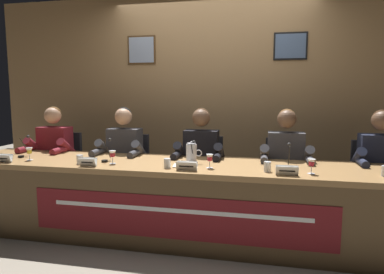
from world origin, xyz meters
name	(u,v)px	position (x,y,z in m)	size (l,w,h in m)	color
ground_plane	(192,237)	(0.00, 0.00, 0.00)	(12.00, 12.00, 0.00)	gray
wall_back_panelled	(213,99)	(0.00, 1.29, 1.30)	(5.86, 0.14, 2.60)	#937047
conference_table	(189,189)	(0.00, -0.12, 0.51)	(4.66, 0.83, 0.72)	olive
chair_far_left	(62,171)	(-1.74, 0.60, 0.43)	(0.44, 0.44, 0.89)	black
panelist_far_left	(51,151)	(-1.74, 0.40, 0.71)	(0.51, 0.48, 1.22)	black
nameplate_far_left	(3,158)	(-1.77, -0.32, 0.76)	(0.19, 0.06, 0.08)	white
juice_glass_far_left	(29,152)	(-1.59, -0.18, 0.81)	(0.06, 0.06, 0.12)	white
microphone_far_left	(23,150)	(-1.77, -0.03, 0.80)	(0.06, 0.17, 0.22)	black
chair_left	(130,175)	(-0.87, 0.60, 0.43)	(0.44, 0.44, 0.89)	black
panelist_left	(122,154)	(-0.87, 0.40, 0.71)	(0.51, 0.48, 1.22)	black
nameplate_left	(88,162)	(-0.89, -0.32, 0.76)	(0.16, 0.06, 0.08)	white
juice_glass_left	(112,155)	(-0.72, -0.17, 0.81)	(0.06, 0.06, 0.12)	white
water_cup_left	(80,160)	(-1.01, -0.24, 0.76)	(0.06, 0.06, 0.08)	silver
microphone_left	(106,154)	(-0.83, -0.07, 0.80)	(0.06, 0.17, 0.22)	black
chair_center	(203,178)	(0.00, 0.60, 0.43)	(0.44, 0.44, 0.89)	black
panelist_center	(200,157)	(0.00, 0.40, 0.71)	(0.51, 0.48, 1.22)	black
nameplate_center	(187,166)	(0.02, -0.30, 0.76)	(0.18, 0.06, 0.08)	white
juice_glass_center	(210,158)	(0.19, -0.16, 0.81)	(0.06, 0.06, 0.12)	white
water_cup_center	(167,164)	(-0.17, -0.24, 0.76)	(0.06, 0.06, 0.08)	silver
microphone_center	(192,157)	(0.01, -0.06, 0.80)	(0.06, 0.17, 0.22)	black
chair_right	(284,183)	(0.87, 0.60, 0.43)	(0.44, 0.44, 0.89)	black
panelist_right	(286,161)	(0.87, 0.40, 0.71)	(0.51, 0.48, 1.22)	black
nameplate_right	(287,171)	(0.84, -0.30, 0.76)	(0.18, 0.06, 0.08)	white
juice_glass_right	(312,164)	(1.04, -0.21, 0.81)	(0.06, 0.06, 0.12)	white
water_cup_right	(267,167)	(0.69, -0.20, 0.76)	(0.06, 0.06, 0.08)	silver
microphone_right	(289,160)	(0.87, -0.03, 0.80)	(0.06, 0.17, 0.22)	black
chair_far_right	(373,187)	(1.74, 0.60, 0.43)	(0.44, 0.44, 0.89)	black
panelist_far_right	(381,164)	(1.74, 0.40, 0.71)	(0.51, 0.48, 1.22)	black
water_pitcher_central	(192,153)	(-0.01, 0.01, 0.82)	(0.15, 0.10, 0.21)	silver
document_stack_center	(185,166)	(-0.03, -0.14, 0.73)	(0.23, 0.17, 0.01)	white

